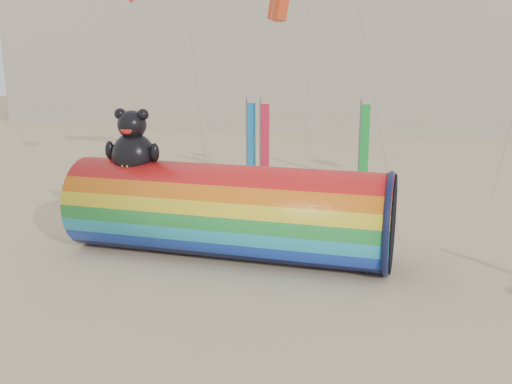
# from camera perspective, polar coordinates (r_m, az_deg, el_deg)

# --- Properties ---
(ground) EXTENTS (160.00, 160.00, 0.00)m
(ground) POSITION_cam_1_polar(r_m,az_deg,el_deg) (22.74, -2.29, -6.65)
(ground) COLOR #CCB58C
(ground) RESTS_ON ground
(hotel_building) EXTENTS (60.40, 15.40, 20.60)m
(hotel_building) POSITION_cam_1_polar(r_m,az_deg,el_deg) (68.87, 0.43, 15.44)
(hotel_building) COLOR #B7AD99
(hotel_building) RESTS_ON ground
(windsock_assembly) EXTENTS (12.74, 3.88, 5.87)m
(windsock_assembly) POSITION_cam_1_polar(r_m,az_deg,el_deg) (22.49, -2.89, -1.68)
(windsock_assembly) COLOR red
(windsock_assembly) RESTS_ON ground
(festival_banners) EXTENTS (7.89, 1.40, 5.20)m
(festival_banners) POSITION_cam_1_polar(r_m,az_deg,el_deg) (36.86, 3.60, 5.30)
(festival_banners) COLOR #59595E
(festival_banners) RESTS_ON ground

